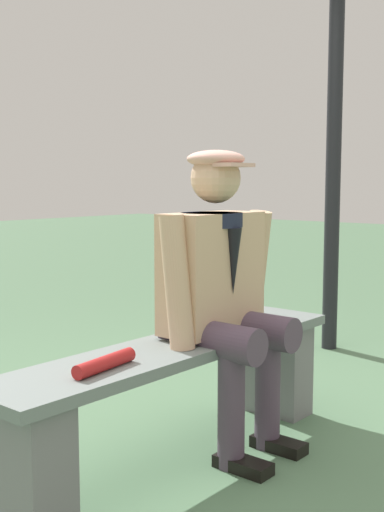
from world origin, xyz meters
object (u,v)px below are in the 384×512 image
Objects in this scene: bench at (178,386)px; seated_man at (221,286)px; rolled_magazine at (105,363)px; lamp_post at (336,69)px.

bench is 0.46m from seated_man.
bench is 0.50m from rolled_magazine.
bench is 6.22× the size of rolled_magazine.
rolled_magazine is 2.90m from lamp_post.
rolled_magazine is at bearing 10.54° from lamp_post.
seated_man is 0.45× the size of lamp_post.
seated_man is at bearing -179.66° from rolled_magazine.
seated_man is 2.23m from lamp_post.
bench is 1.39× the size of seated_man.
rolled_magazine is 0.10× the size of lamp_post.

